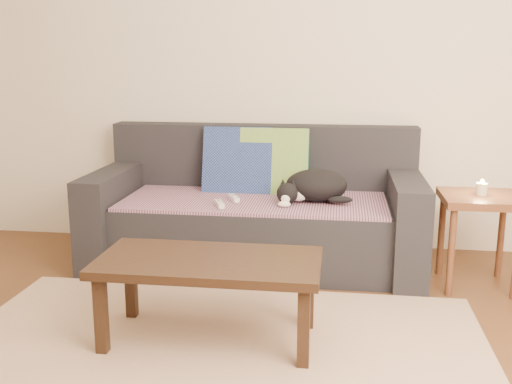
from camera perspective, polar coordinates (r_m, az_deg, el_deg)
ground at (r=2.61m, az=-5.05°, el=-17.72°), size 4.50×4.50×0.00m
back_wall at (r=4.22m, az=0.88°, el=12.39°), size 4.50×0.04×2.60m
sofa at (r=3.93m, az=0.04°, el=-2.24°), size 2.10×0.94×0.87m
throw_blanket at (r=3.81m, az=-0.15°, el=-0.83°), size 1.66×0.74×0.02m
cushion_navy at (r=4.05m, az=-1.71°, el=2.84°), size 0.47×0.23×0.48m
cushion_green at (r=4.01m, az=1.75°, el=2.75°), size 0.46×0.23×0.47m
cat at (r=3.74m, az=5.54°, el=0.54°), size 0.46×0.34×0.20m
wii_remote_a at (r=3.77m, az=-2.13°, el=-0.59°), size 0.10×0.15×0.03m
wii_remote_b at (r=3.62m, az=-3.49°, el=-1.16°), size 0.09×0.15×0.03m
side_table at (r=3.68m, az=20.54°, el=-1.75°), size 0.44×0.44×0.55m
candle at (r=3.66m, az=20.70°, el=0.29°), size 0.06×0.06×0.09m
rug at (r=2.73m, az=-4.31°, el=-16.06°), size 2.50×1.80×0.01m
coffee_table at (r=2.80m, az=-4.50°, el=-7.33°), size 1.03×0.52×0.41m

